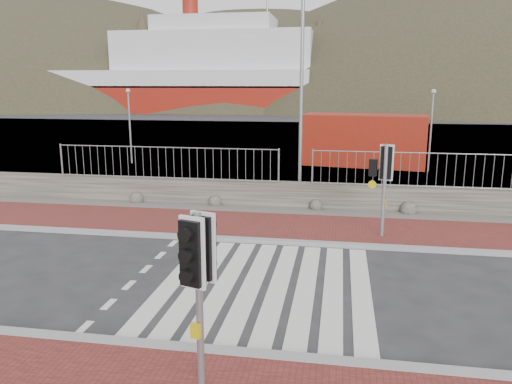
% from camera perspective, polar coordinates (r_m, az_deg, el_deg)
% --- Properties ---
extents(ground, '(220.00, 220.00, 0.00)m').
position_cam_1_polar(ground, '(11.31, 1.06, -10.63)').
color(ground, '#28282B').
rests_on(ground, ground).
extents(sidewalk_far, '(40.00, 3.00, 0.08)m').
position_cam_1_polar(sidewalk_far, '(15.50, 3.55, -4.06)').
color(sidewalk_far, maroon).
rests_on(sidewalk_far, ground).
extents(kerb_near, '(40.00, 0.25, 0.12)m').
position_cam_1_polar(kerb_near, '(8.64, -2.07, -18.00)').
color(kerb_near, gray).
rests_on(kerb_near, ground).
extents(kerb_far, '(40.00, 0.25, 0.12)m').
position_cam_1_polar(kerb_far, '(14.08, 2.89, -5.73)').
color(kerb_far, gray).
rests_on(kerb_far, ground).
extents(zebra_crossing, '(4.62, 5.60, 0.01)m').
position_cam_1_polar(zebra_crossing, '(11.30, 1.06, -10.60)').
color(zebra_crossing, silver).
rests_on(zebra_crossing, ground).
extents(gravel_strip, '(40.00, 1.50, 0.06)m').
position_cam_1_polar(gravel_strip, '(17.43, 4.25, -2.26)').
color(gravel_strip, '#59544C').
rests_on(gravel_strip, ground).
extents(stone_wall, '(40.00, 0.60, 0.90)m').
position_cam_1_polar(stone_wall, '(18.10, 4.52, -0.34)').
color(stone_wall, '#423E36').
rests_on(stone_wall, ground).
extents(railing, '(18.07, 0.07, 1.22)m').
position_cam_1_polar(railing, '(17.70, 4.55, 3.88)').
color(railing, gray).
rests_on(railing, stone_wall).
extents(quay, '(120.00, 40.00, 0.50)m').
position_cam_1_polar(quay, '(38.48, 7.30, 5.66)').
color(quay, '#4C4C4F').
rests_on(quay, ground).
extents(water, '(220.00, 50.00, 0.05)m').
position_cam_1_polar(water, '(73.34, 8.50, 8.76)').
color(water, '#3F4C54').
rests_on(water, ground).
extents(ferry, '(50.00, 16.00, 20.00)m').
position_cam_1_polar(ferry, '(82.47, -9.12, 12.85)').
color(ferry, maroon).
rests_on(ferry, ground).
extents(hills_backdrop, '(254.00, 90.00, 100.00)m').
position_cam_1_polar(hills_backdrop, '(102.10, 12.21, -3.55)').
color(hills_backdrop, '#2A2F1C').
rests_on(hills_backdrop, ground).
extents(traffic_signal_near, '(0.44, 0.34, 2.70)m').
position_cam_1_polar(traffic_signal_near, '(7.01, -6.59, -8.32)').
color(traffic_signal_near, gray).
rests_on(traffic_signal_near, ground).
extents(traffic_signal_far, '(0.68, 0.36, 2.75)m').
position_cam_1_polar(traffic_signal_far, '(14.54, 14.40, 2.36)').
color(traffic_signal_far, gray).
rests_on(traffic_signal_far, ground).
extents(streetlight, '(1.59, 0.29, 7.49)m').
position_cam_1_polar(streetlight, '(18.45, 5.62, 11.68)').
color(streetlight, gray).
rests_on(streetlight, ground).
extents(shipping_container, '(6.95, 3.80, 2.74)m').
position_cam_1_polar(shipping_container, '(28.08, 12.23, 5.85)').
color(shipping_container, maroon).
rests_on(shipping_container, ground).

